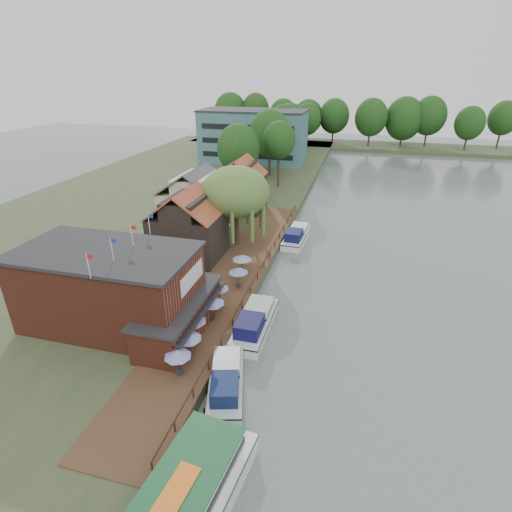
% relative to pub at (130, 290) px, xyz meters
% --- Properties ---
extents(ground, '(260.00, 260.00, 0.00)m').
position_rel_pub_xyz_m(ground, '(14.00, 1.00, -4.65)').
color(ground, '#4B5654').
rests_on(ground, ground).
extents(land_bank, '(50.00, 140.00, 1.00)m').
position_rel_pub_xyz_m(land_bank, '(-16.00, 36.00, -4.15)').
color(land_bank, '#384728').
rests_on(land_bank, ground).
extents(quay_deck, '(6.00, 50.00, 0.10)m').
position_rel_pub_xyz_m(quay_deck, '(6.00, 11.00, -3.60)').
color(quay_deck, '#47301E').
rests_on(quay_deck, land_bank).
extents(quay_rail, '(0.20, 49.00, 1.00)m').
position_rel_pub_xyz_m(quay_rail, '(8.70, 11.50, -3.15)').
color(quay_rail, black).
rests_on(quay_rail, land_bank).
extents(pub, '(20.00, 11.00, 7.30)m').
position_rel_pub_xyz_m(pub, '(0.00, 0.00, 0.00)').
color(pub, maroon).
rests_on(pub, land_bank).
extents(hotel_block, '(25.40, 12.40, 12.30)m').
position_rel_pub_xyz_m(hotel_block, '(-8.00, 71.00, 2.50)').
color(hotel_block, '#38666B').
rests_on(hotel_block, land_bank).
extents(cottage_a, '(8.60, 7.60, 8.50)m').
position_rel_pub_xyz_m(cottage_a, '(-1.00, 15.00, 0.60)').
color(cottage_a, black).
rests_on(cottage_a, land_bank).
extents(cottage_b, '(9.60, 8.60, 8.50)m').
position_rel_pub_xyz_m(cottage_b, '(-4.00, 25.00, 0.60)').
color(cottage_b, beige).
rests_on(cottage_b, land_bank).
extents(cottage_c, '(7.60, 7.60, 8.50)m').
position_rel_pub_xyz_m(cottage_c, '(0.00, 34.00, 0.60)').
color(cottage_c, black).
rests_on(cottage_c, land_bank).
extents(willow, '(8.60, 8.60, 10.43)m').
position_rel_pub_xyz_m(willow, '(3.50, 20.00, 1.56)').
color(willow, '#476B2D').
rests_on(willow, land_bank).
extents(umbrella_0, '(2.08, 2.08, 2.38)m').
position_rel_pub_xyz_m(umbrella_0, '(6.81, -5.17, -2.36)').
color(umbrella_0, '#1C1C9B').
rests_on(umbrella_0, quay_deck).
extents(umbrella_1, '(2.17, 2.17, 2.38)m').
position_rel_pub_xyz_m(umbrella_1, '(6.69, -3.00, -2.36)').
color(umbrella_1, '#1C2A9B').
rests_on(umbrella_1, quay_deck).
extents(umbrella_2, '(2.44, 2.44, 2.38)m').
position_rel_pub_xyz_m(umbrella_2, '(6.05, -0.72, -2.36)').
color(umbrella_2, navy).
rests_on(umbrella_2, quay_deck).
extents(umbrella_3, '(2.40, 2.40, 2.38)m').
position_rel_pub_xyz_m(umbrella_3, '(6.64, 2.39, -2.36)').
color(umbrella_3, navy).
rests_on(umbrella_3, quay_deck).
extents(umbrella_4, '(2.13, 2.13, 2.38)m').
position_rel_pub_xyz_m(umbrella_4, '(6.30, 5.02, -2.36)').
color(umbrella_4, navy).
rests_on(umbrella_4, quay_deck).
extents(umbrella_5, '(2.11, 2.11, 2.38)m').
position_rel_pub_xyz_m(umbrella_5, '(7.20, 8.80, -2.36)').
color(umbrella_5, navy).
rests_on(umbrella_5, quay_deck).
extents(umbrella_6, '(2.23, 2.23, 2.38)m').
position_rel_pub_xyz_m(umbrella_6, '(6.68, 11.89, -2.36)').
color(umbrella_6, navy).
rests_on(umbrella_6, quay_deck).
extents(cruiser_0, '(5.28, 9.49, 2.16)m').
position_rel_pub_xyz_m(cruiser_0, '(10.27, -4.47, -3.57)').
color(cruiser_0, silver).
rests_on(cruiser_0, ground).
extents(cruiser_1, '(3.17, 9.78, 2.36)m').
position_rel_pub_xyz_m(cruiser_1, '(10.41, 3.38, -3.47)').
color(cruiser_1, silver).
rests_on(cruiser_1, ground).
extents(cruiser_2, '(3.57, 9.56, 2.26)m').
position_rel_pub_xyz_m(cruiser_2, '(10.65, 25.28, -3.52)').
color(cruiser_2, white).
rests_on(cruiser_2, ground).
extents(swan, '(0.44, 0.44, 0.44)m').
position_rel_pub_xyz_m(swan, '(11.62, -10.22, -4.43)').
color(swan, white).
rests_on(swan, ground).
extents(bank_tree_0, '(7.73, 7.73, 12.48)m').
position_rel_pub_xyz_m(bank_tree_0, '(-3.45, 43.79, 2.59)').
color(bank_tree_0, '#143811').
rests_on(bank_tree_0, land_bank).
extents(bank_tree_1, '(6.16, 6.16, 12.56)m').
position_rel_pub_xyz_m(bank_tree_1, '(2.93, 49.13, 2.63)').
color(bank_tree_1, '#143811').
rests_on(bank_tree_1, land_bank).
extents(bank_tree_2, '(8.49, 8.49, 13.76)m').
position_rel_pub_xyz_m(bank_tree_2, '(-0.77, 57.55, 3.23)').
color(bank_tree_2, '#143811').
rests_on(bank_tree_2, land_bank).
extents(bank_tree_3, '(7.03, 7.03, 13.22)m').
position_rel_pub_xyz_m(bank_tree_3, '(-1.77, 77.56, 2.96)').
color(bank_tree_3, '#143811').
rests_on(bank_tree_3, land_bank).
extents(bank_tree_4, '(8.84, 8.84, 12.84)m').
position_rel_pub_xyz_m(bank_tree_4, '(-1.79, 86.56, 2.77)').
color(bank_tree_4, '#143811').
rests_on(bank_tree_4, land_bank).
extents(bank_tree_5, '(7.94, 7.94, 12.11)m').
position_rel_pub_xyz_m(bank_tree_5, '(1.52, 96.95, 2.41)').
color(bank_tree_5, '#143811').
rests_on(bank_tree_5, land_bank).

